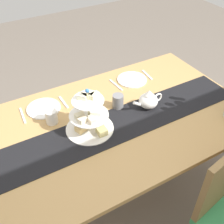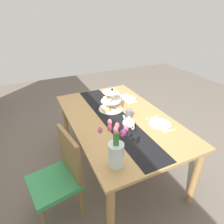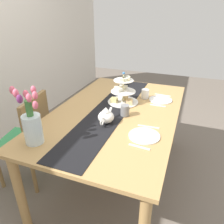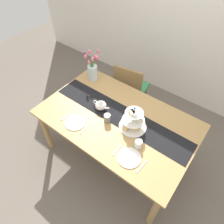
% 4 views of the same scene
% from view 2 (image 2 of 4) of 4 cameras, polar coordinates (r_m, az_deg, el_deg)
% --- Properties ---
extents(ground_plane, '(8.00, 8.00, 0.00)m').
position_cam_2_polar(ground_plane, '(2.66, 1.61, -15.74)').
color(ground_plane, '#6B6056').
extents(dining_table, '(1.76, 1.08, 0.76)m').
position_cam_2_polar(dining_table, '(2.24, 1.84, -3.48)').
color(dining_table, tan).
rests_on(dining_table, ground_plane).
extents(chair_left, '(0.49, 0.49, 0.91)m').
position_cam_2_polar(chair_left, '(1.93, -15.29, -17.57)').
color(chair_left, olive).
rests_on(chair_left, ground_plane).
extents(table_runner, '(1.72, 0.31, 0.00)m').
position_cam_2_polar(table_runner, '(2.17, 0.69, -1.70)').
color(table_runner, black).
rests_on(table_runner, dining_table).
extents(tiered_cake_stand, '(0.30, 0.30, 0.30)m').
position_cam_2_polar(tiered_cake_stand, '(2.31, -0.35, 3.04)').
color(tiered_cake_stand, beige).
rests_on(tiered_cake_stand, table_runner).
extents(teapot, '(0.24, 0.13, 0.14)m').
position_cam_2_polar(teapot, '(1.98, 5.04, -3.16)').
color(teapot, white).
rests_on(teapot, table_runner).
extents(tulip_vase, '(0.20, 0.21, 0.41)m').
position_cam_2_polar(tulip_vase, '(1.48, 1.18, -11.49)').
color(tulip_vase, silver).
rests_on(tulip_vase, dining_table).
extents(dinner_plate_left, '(0.23, 0.23, 0.01)m').
position_cam_2_polar(dinner_plate_left, '(2.12, 14.15, -3.42)').
color(dinner_plate_left, white).
rests_on(dinner_plate_left, dining_table).
extents(fork_left, '(0.03, 0.15, 0.01)m').
position_cam_2_polar(fork_left, '(2.03, 16.62, -5.42)').
color(fork_left, silver).
rests_on(fork_left, dining_table).
extents(knife_left, '(0.03, 0.17, 0.01)m').
position_cam_2_polar(knife_left, '(2.22, 11.88, -1.68)').
color(knife_left, silver).
rests_on(knife_left, dining_table).
extents(dinner_plate_right, '(0.23, 0.23, 0.01)m').
position_cam_2_polar(dinner_plate_right, '(2.64, 4.65, 4.09)').
color(dinner_plate_right, white).
rests_on(dinner_plate_right, dining_table).
extents(fork_right, '(0.02, 0.15, 0.01)m').
position_cam_2_polar(fork_right, '(2.53, 6.25, 2.78)').
color(fork_right, silver).
rests_on(fork_right, dining_table).
extents(knife_right, '(0.03, 0.17, 0.01)m').
position_cam_2_polar(knife_right, '(2.76, 3.18, 5.20)').
color(knife_right, silver).
rests_on(knife_right, dining_table).
extents(mug_grey, '(0.08, 0.08, 0.09)m').
position_cam_2_polar(mug_grey, '(2.17, 5.09, -0.44)').
color(mug_grey, slate).
rests_on(mug_grey, table_runner).
extents(mug_white_text, '(0.08, 0.08, 0.09)m').
position_cam_2_polar(mug_white_text, '(2.55, 1.57, 4.30)').
color(mug_white_text, white).
rests_on(mug_white_text, dining_table).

